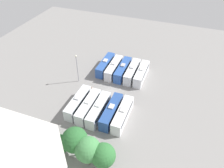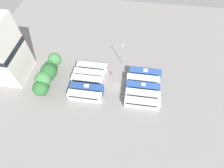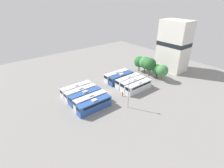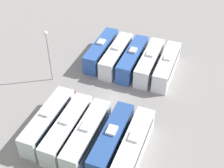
# 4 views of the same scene
# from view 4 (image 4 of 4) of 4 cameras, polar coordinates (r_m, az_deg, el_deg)

# --- Properties ---
(ground_plane) EXTENTS (110.06, 110.06, 0.00)m
(ground_plane) POSITION_cam_4_polar(r_m,az_deg,el_deg) (48.69, 0.35, -2.79)
(ground_plane) COLOR gray
(bus_0) EXTENTS (2.47, 11.12, 3.68)m
(bus_0) POSITION_cam_4_polar(r_m,az_deg,el_deg) (53.31, 10.00, 3.33)
(bus_0) COLOR silver
(bus_0) RESTS_ON ground_plane
(bus_1) EXTENTS (2.47, 11.12, 3.68)m
(bus_1) POSITION_cam_4_polar(r_m,az_deg,el_deg) (53.78, 6.88, 4.04)
(bus_1) COLOR silver
(bus_1) RESTS_ON ground_plane
(bus_2) EXTENTS (2.47, 11.12, 3.68)m
(bus_2) POSITION_cam_4_polar(r_m,az_deg,el_deg) (54.36, 3.79, 4.69)
(bus_2) COLOR #2D56A8
(bus_2) RESTS_ON ground_plane
(bus_3) EXTENTS (2.47, 11.12, 3.68)m
(bus_3) POSITION_cam_4_polar(r_m,az_deg,el_deg) (55.10, 0.78, 5.31)
(bus_3) COLOR silver
(bus_3) RESTS_ON ground_plane
(bus_4) EXTENTS (2.47, 11.12, 3.68)m
(bus_4) POSITION_cam_4_polar(r_m,az_deg,el_deg) (56.50, -1.97, 6.25)
(bus_4) COLOR #2D56A8
(bus_4) RESTS_ON ground_plane
(bus_5) EXTENTS (2.47, 11.12, 3.68)m
(bus_5) POSITION_cam_4_polar(r_m,az_deg,el_deg) (40.02, 3.99, -11.19)
(bus_5) COLOR silver
(bus_5) RESTS_ON ground_plane
(bus_6) EXTENTS (2.47, 11.12, 3.68)m
(bus_6) POSITION_cam_4_polar(r_m,az_deg,el_deg) (40.61, -0.04, -10.06)
(bus_6) COLOR #284C93
(bus_6) RESTS_ON ground_plane
(bus_7) EXTENTS (2.47, 11.12, 3.68)m
(bus_7) POSITION_cam_4_polar(r_m,az_deg,el_deg) (41.19, -4.63, -9.31)
(bus_7) COLOR silver
(bus_7) RESTS_ON ground_plane
(bus_8) EXTENTS (2.47, 11.12, 3.68)m
(bus_8) POSITION_cam_4_polar(r_m,az_deg,el_deg) (42.26, -8.19, -8.06)
(bus_8) COLOR silver
(bus_8) RESTS_ON ground_plane
(bus_9) EXTENTS (2.47, 11.12, 3.68)m
(bus_9) POSITION_cam_4_polar(r_m,az_deg,el_deg) (43.70, -11.62, -6.59)
(bus_9) COLOR silver
(bus_9) RESTS_ON ground_plane
(worker_person) EXTENTS (0.36, 0.36, 1.81)m
(worker_person) POSITION_cam_4_polar(r_m,az_deg,el_deg) (48.33, -6.53, -2.14)
(worker_person) COLOR #CC4C19
(worker_person) RESTS_ON ground_plane
(light_pole) EXTENTS (0.60, 0.60, 9.25)m
(light_pole) POSITION_cam_4_polar(r_m,az_deg,el_deg) (49.93, -11.64, 6.36)
(light_pole) COLOR gray
(light_pole) RESTS_ON ground_plane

